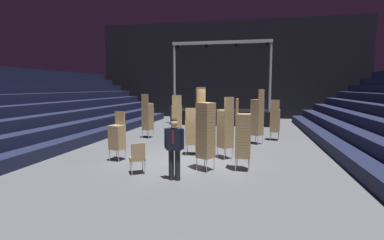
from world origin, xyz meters
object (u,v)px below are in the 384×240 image
Objects in this scene: chair_stack_front_right at (117,136)px; man_with_tie at (174,145)px; loose_chair_near_man at (138,156)px; chair_stack_mid_right at (205,129)px; chair_stack_rear_left at (275,120)px; chair_stack_mid_centre at (243,135)px; chair_stack_mid_left at (148,116)px; stage_riser at (222,115)px; chair_stack_front_left at (176,120)px; chair_stack_aisle_left at (225,128)px; chair_stack_rear_centre at (192,131)px; chair_stack_rear_right at (257,117)px.

man_with_tie is at bearing 157.69° from chair_stack_front_right.
loose_chair_near_man is (-1.21, 0.33, -0.44)m from man_with_tie.
chair_stack_mid_right is (0.69, 1.12, 0.30)m from man_with_tie.
chair_stack_rear_left reaches higher than man_with_tie.
loose_chair_near_man is (-3.02, -1.03, -0.58)m from chair_stack_mid_centre.
chair_stack_mid_left reaches higher than man_with_tie.
loose_chair_near_man is at bearing -95.34° from stage_riser.
loose_chair_near_man is (-0.00, -4.49, -0.58)m from chair_stack_front_left.
chair_stack_front_left is 1.00× the size of chair_stack_mid_centre.
chair_stack_aisle_left reaches higher than chair_stack_rear_left.
chair_stack_mid_centre is (3.02, -3.46, 0.00)m from chair_stack_front_left.
chair_stack_rear_centre is at bearing -90.71° from stage_riser.
chair_stack_mid_right reaches higher than chair_stack_front_left.
chair_stack_front_left is at bearing -98.26° from stage_riser.
loose_chair_near_man is (-2.35, -2.44, -0.58)m from chair_stack_aisle_left.
chair_stack_rear_right is at bearing 43.74° from chair_stack_rear_centre.
chair_stack_mid_right is at bearing -119.21° from man_with_tie.
man_with_tie is 4.97m from chair_stack_front_left.
stage_riser is 11.44m from chair_stack_front_right.
chair_stack_mid_right is 2.18m from loose_chair_near_man.
chair_stack_front_right is (-2.53, 1.72, -0.12)m from man_with_tie.
chair_stack_mid_centre is 1.13× the size of chair_stack_rear_left.
loose_chair_near_man is (1.32, -1.39, -0.33)m from chair_stack_front_right.
stage_riser is at bearing 53.32° from loose_chair_near_man.
chair_stack_rear_centre is at bearing -121.84° from chair_stack_rear_left.
chair_stack_aisle_left is at bearing -106.79° from chair_stack_rear_left.
chair_stack_aisle_left is (-0.67, 1.41, 0.00)m from chair_stack_mid_centre.
chair_stack_mid_left is 1.13× the size of chair_stack_rear_left.
stage_riser is at bearing 83.08° from chair_stack_mid_left.
stage_riser is 8.16m from chair_stack_front_left.
chair_stack_aisle_left is at bearing -166.48° from chair_stack_mid_right.
man_with_tie is 0.78× the size of chair_stack_aisle_left.
chair_stack_front_right is 0.67× the size of chair_stack_mid_right.
chair_stack_rear_right reaches higher than chair_stack_rear_left.
stage_riser is 3.48× the size of chair_stack_rear_left.
chair_stack_front_left reaches higher than chair_stack_rear_left.
chair_stack_mid_centre is at bearing -140.73° from man_with_tie.
chair_stack_mid_centre is (1.81, 1.36, 0.13)m from man_with_tie.
man_with_tie is 2.27m from chair_stack_mid_centre.
chair_stack_rear_right is (4.81, 4.08, 0.38)m from chair_stack_front_right.
chair_stack_rear_right is (-0.86, -1.15, 0.25)m from chair_stack_rear_left.
chair_stack_mid_left is 5.57m from chair_stack_aisle_left.
chair_stack_front_left is 2.02m from chair_stack_rear_centre.
loose_chair_near_man is at bearing 145.45° from chair_stack_front_right.
chair_stack_rear_left is at bearing -173.95° from chair_stack_mid_right.
chair_stack_front_left is 3.38m from chair_stack_front_right.
chair_stack_mid_right is 4.94m from chair_stack_rear_right.
stage_riser is 4.00× the size of chair_stack_front_right.
chair_stack_front_right is at bearing 102.18° from loose_chair_near_man.
chair_stack_rear_centre is 0.81× the size of chair_stack_aisle_left.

